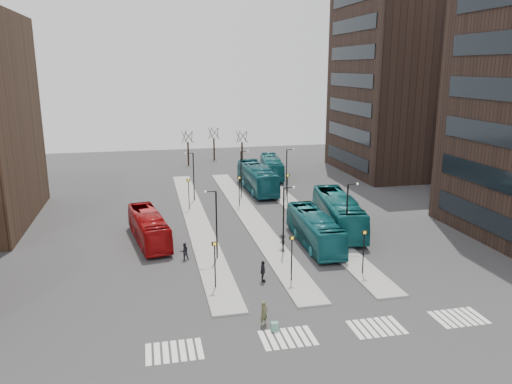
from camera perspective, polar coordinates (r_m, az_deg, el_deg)
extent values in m
plane|color=#2D2D2F|center=(29.50, 7.90, -19.81)|extent=(160.00, 160.00, 0.00)
cube|color=gray|center=(55.52, -6.84, -3.12)|extent=(2.50, 45.00, 0.15)
cube|color=gray|center=(56.37, -0.76, -2.75)|extent=(2.50, 45.00, 0.15)
cube|color=gray|center=(57.84, 5.07, -2.37)|extent=(2.50, 45.00, 0.15)
cube|color=#1C479C|center=(33.01, 2.12, -15.12)|extent=(0.47, 0.38, 0.58)
imported|color=#A00C0E|center=(49.14, -12.17, -3.95)|extent=(4.12, 10.69, 2.91)
imported|color=#145D64|center=(47.52, 6.69, -4.23)|extent=(2.90, 11.18, 3.10)
imported|color=#12505A|center=(67.85, 0.13, 1.63)|extent=(3.20, 12.78, 3.55)
imported|color=#146165|center=(52.29, 9.36, -2.34)|extent=(4.85, 13.16, 3.58)
imported|color=#16676F|center=(76.59, 1.80, 2.88)|extent=(4.16, 11.37, 3.10)
imported|color=#4D5030|center=(33.35, 0.91, -13.71)|extent=(0.73, 0.67, 1.68)
imported|color=black|center=(44.26, -8.18, -6.73)|extent=(0.85, 0.72, 1.55)
imported|color=black|center=(39.50, 0.80, -9.06)|extent=(0.55, 1.07, 1.74)
imported|color=black|center=(46.05, 3.03, -5.77)|extent=(0.58, 1.01, 1.55)
cube|color=silver|center=(31.44, -12.19, -17.67)|extent=(0.35, 2.40, 0.01)
cube|color=silver|center=(31.43, -11.24, -17.63)|extent=(0.35, 2.40, 0.01)
cube|color=silver|center=(31.44, -10.28, -17.57)|extent=(0.35, 2.40, 0.01)
cube|color=silver|center=(31.45, -9.33, -17.52)|extent=(0.35, 2.40, 0.01)
cube|color=silver|center=(31.47, -8.38, -17.45)|extent=(0.35, 2.40, 0.01)
cube|color=silver|center=(31.50, -7.43, -17.39)|extent=(0.35, 2.40, 0.01)
cube|color=silver|center=(31.53, -6.48, -17.32)|extent=(0.35, 2.40, 0.01)
cube|color=silver|center=(32.10, 0.95, -16.61)|extent=(0.35, 2.40, 0.01)
cube|color=silver|center=(32.20, 1.85, -16.51)|extent=(0.35, 2.40, 0.01)
cube|color=silver|center=(32.31, 2.74, -16.40)|extent=(0.35, 2.40, 0.01)
cube|color=silver|center=(32.43, 3.63, -16.29)|extent=(0.35, 2.40, 0.01)
cube|color=silver|center=(32.56, 4.51, -16.17)|extent=(0.35, 2.40, 0.01)
cube|color=silver|center=(32.69, 5.38, -16.06)|extent=(0.35, 2.40, 0.01)
cube|color=silver|center=(32.84, 6.25, -15.94)|extent=(0.35, 2.40, 0.01)
cube|color=silver|center=(33.83, 11.24, -15.18)|extent=(0.35, 2.40, 0.01)
cube|color=silver|center=(34.01, 12.04, -15.05)|extent=(0.35, 2.40, 0.01)
cube|color=silver|center=(34.21, 12.83, -14.92)|extent=(0.35, 2.40, 0.01)
cube|color=silver|center=(34.41, 13.61, -14.78)|extent=(0.35, 2.40, 0.01)
cube|color=silver|center=(34.61, 14.38, -14.65)|extent=(0.35, 2.40, 0.01)
cube|color=silver|center=(34.83, 15.14, -14.51)|extent=(0.35, 2.40, 0.01)
cube|color=silver|center=(35.04, 15.89, -14.38)|extent=(0.35, 2.40, 0.01)
cube|color=silver|center=(36.47, 20.16, -13.55)|extent=(0.35, 2.40, 0.01)
cube|color=silver|center=(36.73, 20.84, -13.41)|extent=(0.35, 2.40, 0.01)
cube|color=silver|center=(36.99, 21.51, -13.27)|extent=(0.35, 2.40, 0.01)
cube|color=silver|center=(37.25, 22.16, -13.13)|extent=(0.35, 2.40, 0.01)
cube|color=silver|center=(37.52, 22.81, -12.99)|extent=(0.35, 2.40, 0.01)
cube|color=silver|center=(37.80, 23.44, -12.86)|extent=(0.35, 2.40, 0.01)
cube|color=silver|center=(38.08, 24.07, -12.72)|extent=(0.35, 2.40, 0.01)
cube|color=black|center=(51.55, 25.00, -2.92)|extent=(0.12, 16.00, 2.00)
cube|color=black|center=(50.62, 25.46, 1.42)|extent=(0.12, 16.00, 2.00)
cube|color=black|center=(50.00, 25.94, 5.90)|extent=(0.12, 16.00, 2.00)
cube|color=black|center=(49.68, 26.44, 10.46)|extent=(0.12, 16.00, 2.00)
cube|color=black|center=(49.69, 26.96, 15.04)|extent=(0.12, 16.00, 2.00)
cube|color=black|center=(83.59, 17.24, 12.50)|extent=(20.00, 20.00, 30.00)
cube|color=black|center=(80.34, 10.33, 3.88)|extent=(0.12, 16.00, 2.00)
cube|color=black|center=(79.75, 10.45, 6.71)|extent=(0.12, 16.00, 2.00)
cube|color=black|center=(79.35, 10.58, 9.57)|extent=(0.12, 16.00, 2.00)
cube|color=black|center=(79.15, 10.72, 12.46)|extent=(0.12, 16.00, 2.00)
cube|color=black|center=(79.16, 10.85, 15.35)|extent=(0.12, 16.00, 2.00)
cube|color=black|center=(79.37, 10.99, 18.24)|extent=(0.12, 16.00, 2.00)
cylinder|color=black|center=(38.00, -4.71, -8.39)|extent=(0.10, 0.10, 3.50)
cube|color=black|center=(37.37, -4.76, -5.91)|extent=(0.45, 0.10, 0.30)
cube|color=yellow|center=(37.31, -4.75, -5.94)|extent=(0.20, 0.02, 0.20)
cylinder|color=black|center=(58.83, -7.68, -0.32)|extent=(0.10, 0.10, 3.50)
cube|color=black|center=(58.42, -7.74, 1.34)|extent=(0.45, 0.10, 0.30)
cube|color=yellow|center=(58.37, -7.73, 1.33)|extent=(0.20, 0.02, 0.20)
cylinder|color=black|center=(39.18, 4.09, -7.66)|extent=(0.10, 0.10, 3.50)
cube|color=black|center=(38.57, 4.14, -5.25)|extent=(0.45, 0.10, 0.30)
cube|color=yellow|center=(38.52, 4.16, -5.28)|extent=(0.20, 0.02, 0.20)
cylinder|color=black|center=(59.60, -1.93, -0.01)|extent=(0.10, 0.10, 3.50)
cube|color=black|center=(59.20, -1.94, 1.63)|extent=(0.45, 0.10, 0.30)
cube|color=yellow|center=(59.14, -1.93, 1.62)|extent=(0.20, 0.02, 0.20)
cylinder|color=black|center=(41.21, 12.17, -6.84)|extent=(0.10, 0.10, 3.50)
cube|color=black|center=(40.63, 12.30, -4.53)|extent=(0.45, 0.10, 0.30)
cube|color=yellow|center=(40.58, 12.34, -4.56)|extent=(0.20, 0.02, 0.20)
cylinder|color=black|center=(60.95, 3.62, 0.29)|extent=(0.10, 0.10, 3.50)
cube|color=black|center=(60.56, 3.65, 1.89)|extent=(0.45, 0.10, 0.30)
cube|color=yellow|center=(60.50, 3.66, 1.88)|extent=(0.20, 0.02, 0.20)
cylinder|color=black|center=(43.29, -4.53, -3.78)|extent=(0.14, 0.14, 6.00)
cylinder|color=black|center=(42.41, -5.21, 0.04)|extent=(0.90, 0.08, 0.08)
sphere|color=silver|center=(42.36, -5.81, 0.01)|extent=(0.24, 0.24, 0.24)
cylinder|color=black|center=(62.51, -7.13, 1.73)|extent=(0.14, 0.14, 6.00)
cylinder|color=black|center=(61.90, -7.63, 4.42)|extent=(0.90, 0.08, 0.08)
sphere|color=silver|center=(61.87, -8.05, 4.40)|extent=(0.24, 0.24, 0.24)
cylinder|color=black|center=(44.46, 3.16, -3.27)|extent=(0.14, 0.14, 6.00)
cylinder|color=black|center=(43.78, 3.78, 0.52)|extent=(0.90, 0.08, 0.08)
sphere|color=silver|center=(43.91, 4.34, 0.55)|extent=(0.24, 0.24, 0.24)
cylinder|color=black|center=(63.33, -1.72, 1.99)|extent=(0.14, 0.14, 6.00)
cylinder|color=black|center=(62.85, -1.34, 4.69)|extent=(0.90, 0.08, 0.08)
sphere|color=silver|center=(62.94, -0.93, 4.70)|extent=(0.24, 0.24, 0.24)
cylinder|color=black|center=(46.39, 10.32, -2.75)|extent=(0.14, 0.14, 6.00)
cylinder|color=black|center=(45.80, 11.00, 0.89)|extent=(0.90, 0.08, 0.08)
sphere|color=silver|center=(45.98, 11.52, 0.92)|extent=(0.24, 0.24, 0.24)
cylinder|color=black|center=(64.69, 3.51, 2.23)|extent=(0.14, 0.14, 6.00)
cylinder|color=black|center=(64.27, 3.94, 4.87)|extent=(0.90, 0.08, 0.08)
sphere|color=silver|center=(64.40, 4.32, 4.88)|extent=(0.24, 0.24, 0.24)
cylinder|color=black|center=(86.33, -7.75, 4.34)|extent=(0.30, 0.30, 4.00)
cylinder|color=black|center=(85.95, -7.34, 6.27)|extent=(0.10, 1.56, 1.95)
cylinder|color=black|center=(86.57, -7.71, 6.31)|extent=(1.48, 0.59, 1.97)
cylinder|color=black|center=(86.26, -8.21, 6.26)|extent=(0.90, 1.31, 1.99)
cylinder|color=black|center=(85.44, -8.17, 6.19)|extent=(0.89, 1.31, 1.99)
cylinder|color=black|center=(85.25, -7.63, 6.19)|extent=(1.48, 0.58, 1.97)
cylinder|color=black|center=(90.79, -4.82, 4.89)|extent=(0.30, 0.30, 4.00)
cylinder|color=black|center=(90.47, -4.41, 6.72)|extent=(0.10, 1.56, 1.95)
cylinder|color=black|center=(91.06, -4.77, 6.76)|extent=(1.48, 0.59, 1.97)
cylinder|color=black|center=(90.71, -5.25, 6.73)|extent=(0.90, 1.31, 1.99)
cylinder|color=black|center=(89.90, -5.18, 6.66)|extent=(0.89, 1.31, 1.99)
cylinder|color=black|center=(89.75, -4.66, 6.66)|extent=(1.48, 0.58, 1.97)
cylinder|color=black|center=(85.58, -1.60, 4.38)|extent=(0.30, 0.30, 4.00)
cylinder|color=black|center=(85.28, -1.15, 6.32)|extent=(0.10, 1.56, 1.95)
cylinder|color=black|center=(85.83, -1.56, 6.36)|extent=(1.48, 0.59, 1.97)
cylinder|color=black|center=(85.44, -2.04, 6.33)|extent=(0.90, 1.31, 1.99)
cylinder|color=black|center=(84.64, -1.94, 6.25)|extent=(0.89, 1.31, 1.99)
cylinder|color=black|center=(84.53, -1.38, 6.25)|extent=(1.48, 0.58, 1.97)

